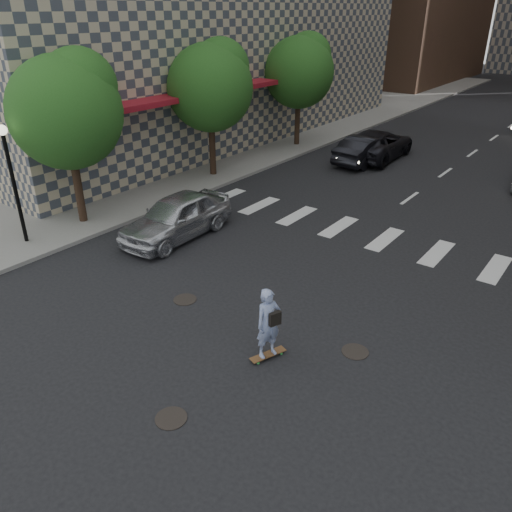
{
  "coord_description": "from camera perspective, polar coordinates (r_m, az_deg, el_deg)",
  "views": [
    {
      "loc": [
        7.52,
        -7.82,
        7.95
      ],
      "look_at": [
        -0.51,
        2.8,
        1.3
      ],
      "focal_mm": 35.0,
      "sensor_mm": 36.0,
      "label": 1
    }
  ],
  "objects": [
    {
      "name": "tree_b",
      "position": [
        25.66,
        -5.0,
        19.06
      ],
      "size": [
        4.2,
        4.2,
        6.6
      ],
      "color": "#382619",
      "rests_on": "sidewalk_left"
    },
    {
      "name": "silver_sedan",
      "position": [
        19.22,
        -9.06,
        4.47
      ],
      "size": [
        2.12,
        4.94,
        1.66
      ],
      "primitive_type": "imported",
      "rotation": [
        0.0,
        0.0,
        0.03
      ],
      "color": "silver",
      "rests_on": "ground"
    },
    {
      "name": "ground",
      "position": [
        13.45,
        -5.56,
        -9.84
      ],
      "size": [
        160.0,
        160.0,
        0.0
      ],
      "primitive_type": "plane",
      "color": "black",
      "rests_on": "ground"
    },
    {
      "name": "sidewalk_left",
      "position": [
        36.34,
        -1.3,
        14.02
      ],
      "size": [
        13.0,
        80.0,
        0.15
      ],
      "primitive_type": "cube",
      "color": "gray",
      "rests_on": "ground"
    },
    {
      "name": "traffic_car_c",
      "position": [
        30.57,
        13.71,
        12.3
      ],
      "size": [
        2.86,
        5.9,
        1.62
      ],
      "primitive_type": "imported",
      "rotation": [
        0.0,
        0.0,
        3.17
      ],
      "color": "black",
      "rests_on": "ground"
    },
    {
      "name": "manhole_c",
      "position": [
        13.31,
        11.26,
        -10.67
      ],
      "size": [
        0.7,
        0.7,
        0.02
      ],
      "primitive_type": "cylinder",
      "color": "black",
      "rests_on": "ground"
    },
    {
      "name": "skateboarder",
      "position": [
        12.29,
        1.44,
        -7.73
      ],
      "size": [
        0.65,
        1.01,
        1.96
      ],
      "rotation": [
        0.0,
        0.0,
        -0.35
      ],
      "color": "brown",
      "rests_on": "ground"
    },
    {
      "name": "manhole_b",
      "position": [
        15.33,
        -8.12,
        -4.95
      ],
      "size": [
        0.7,
        0.7,
        0.02
      ],
      "primitive_type": "cylinder",
      "color": "black",
      "rests_on": "ground"
    },
    {
      "name": "tree_c",
      "position": [
        32.03,
        5.18,
        20.53
      ],
      "size": [
        4.2,
        4.2,
        6.6
      ],
      "color": "#382619",
      "rests_on": "sidewalk_left"
    },
    {
      "name": "manhole_a",
      "position": [
        11.46,
        -9.68,
        -17.81
      ],
      "size": [
        0.7,
        0.7,
        0.02
      ],
      "primitive_type": "cylinder",
      "color": "black",
      "rests_on": "ground"
    },
    {
      "name": "traffic_car_a",
      "position": [
        29.35,
        12.44,
        11.79
      ],
      "size": [
        1.93,
        4.81,
        1.55
      ],
      "primitive_type": "imported",
      "rotation": [
        0.0,
        0.0,
        3.08
      ],
      "color": "black",
      "rests_on": "ground"
    },
    {
      "name": "lamppost",
      "position": [
        19.6,
        -26.26,
        9.0
      ],
      "size": [
        0.36,
        0.36,
        4.28
      ],
      "color": "black",
      "rests_on": "sidewalk_left"
    },
    {
      "name": "tree_a",
      "position": [
        20.47,
        -20.61,
        15.66
      ],
      "size": [
        4.2,
        4.2,
        6.6
      ],
      "color": "#382619",
      "rests_on": "sidewalk_left"
    }
  ]
}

